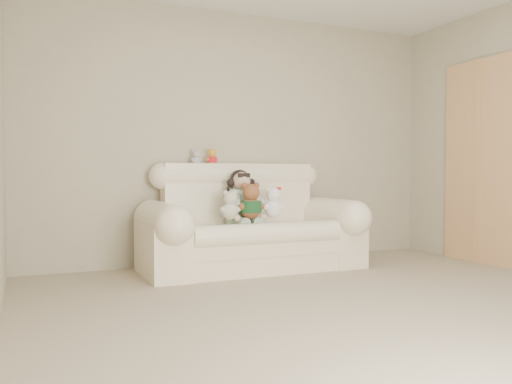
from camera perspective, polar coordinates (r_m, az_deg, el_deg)
The scene contains 10 objects.
floor at distance 3.50m, azimuth 14.32°, elevation -13.35°, with size 5.00×5.00×0.00m, color #846F5D.
wall_back at distance 5.58m, azimuth -1.67°, elevation 5.87°, with size 4.50×4.50×0.00m, color tan.
sofa at distance 5.08m, azimuth -0.45°, elevation -2.61°, with size 2.10×0.95×1.03m, color #FFEACD, non-canonical shape.
door_panel at distance 5.92m, azimuth 23.08°, elevation 3.06°, with size 0.06×0.90×2.10m, color tan.
seated_child at distance 5.11m, azimuth -1.61°, elevation -0.55°, with size 0.33×0.41×0.55m, color #337247, non-canonical shape.
brown_teddy at distance 4.93m, azimuth -0.58°, elevation -0.59°, with size 0.26×0.20×0.40m, color brown, non-canonical shape.
white_cat at distance 5.06m, azimuth 1.87°, elevation -0.79°, with size 0.23×0.17×0.35m, color white, non-canonical shape.
cream_teddy at distance 4.87m, azimuth -2.83°, elevation -1.11°, with size 0.20×0.16×0.32m, color beige, non-canonical shape.
yellow_mini_bear at distance 5.31m, azimuth -4.78°, elevation 3.96°, with size 0.12×0.09×0.19m, color gold, non-canonical shape.
grey_mini_plush at distance 5.28m, azimuth -6.50°, elevation 3.89°, with size 0.11×0.09×0.18m, color silver, non-canonical shape.
Camera 1 is at (-2.09, -2.66, 0.92)m, focal length 36.93 mm.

